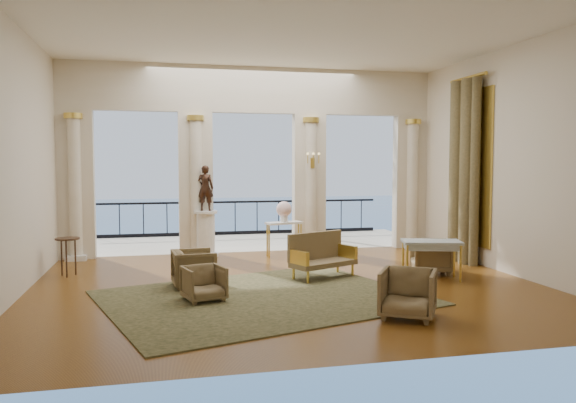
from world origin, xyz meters
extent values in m
plane|color=#432108|center=(0.00, 0.00, 0.00)|extent=(9.00, 9.00, 0.00)
plane|color=beige|center=(0.00, -4.00, 2.25)|extent=(9.00, 0.00, 9.00)
plane|color=beige|center=(-4.50, 0.00, 2.25)|extent=(0.00, 8.00, 8.00)
plane|color=beige|center=(4.50, 0.00, 2.25)|extent=(0.00, 8.00, 8.00)
plane|color=white|center=(0.00, 0.00, 4.50)|extent=(9.00, 9.00, 0.00)
cube|color=beige|center=(0.00, 3.85, 3.95)|extent=(9.00, 0.30, 1.10)
cube|color=beige|center=(-4.10, 3.85, 1.70)|extent=(0.80, 0.30, 3.40)
cylinder|color=beige|center=(-4.10, 3.67, 1.60)|extent=(0.28, 0.28, 3.20)
cylinder|color=gold|center=(-4.10, 3.67, 3.25)|extent=(0.40, 0.40, 0.12)
cube|color=silver|center=(-4.10, 3.67, 0.06)|extent=(0.45, 0.45, 0.12)
cube|color=beige|center=(-1.40, 3.85, 1.70)|extent=(0.80, 0.30, 3.40)
cylinder|color=beige|center=(-1.40, 3.67, 1.60)|extent=(0.28, 0.28, 3.20)
cylinder|color=gold|center=(-1.40, 3.67, 3.25)|extent=(0.40, 0.40, 0.12)
cube|color=silver|center=(-1.40, 3.67, 0.06)|extent=(0.45, 0.45, 0.12)
cube|color=beige|center=(1.40, 3.85, 1.70)|extent=(0.80, 0.30, 3.40)
cylinder|color=beige|center=(1.40, 3.67, 1.60)|extent=(0.28, 0.28, 3.20)
cylinder|color=gold|center=(1.40, 3.67, 3.25)|extent=(0.40, 0.40, 0.12)
cube|color=silver|center=(1.40, 3.67, 0.06)|extent=(0.45, 0.45, 0.12)
cube|color=beige|center=(4.10, 3.85, 1.70)|extent=(0.80, 0.30, 3.40)
cylinder|color=beige|center=(4.10, 3.67, 1.60)|extent=(0.28, 0.28, 3.20)
cylinder|color=gold|center=(4.10, 3.67, 3.25)|extent=(0.40, 0.40, 0.12)
cube|color=silver|center=(4.10, 3.67, 0.06)|extent=(0.45, 0.45, 0.12)
cube|color=#B4AB96|center=(0.00, 5.80, -0.05)|extent=(10.00, 3.60, 0.10)
cube|color=black|center=(0.00, 7.40, 1.00)|extent=(9.00, 0.06, 0.06)
cube|color=black|center=(0.00, 7.40, 0.05)|extent=(9.00, 0.06, 0.10)
cylinder|color=black|center=(0.00, 7.40, 0.50)|extent=(0.03, 0.03, 1.00)
cylinder|color=black|center=(-4.10, 7.40, 0.50)|extent=(0.03, 0.03, 1.00)
cylinder|color=black|center=(4.10, 7.40, 0.50)|extent=(0.03, 0.03, 1.00)
cylinder|color=#4C3823|center=(2.00, 6.60, 2.10)|extent=(0.20, 0.20, 4.20)
plane|color=#2F5A8C|center=(0.00, 60.00, -6.00)|extent=(160.00, 160.00, 0.00)
cylinder|color=brown|center=(4.30, 1.05, 2.00)|extent=(0.26, 0.26, 4.00)
cylinder|color=brown|center=(4.26, 1.50, 2.00)|extent=(0.32, 0.32, 4.00)
cylinder|color=brown|center=(4.30, 1.95, 2.00)|extent=(0.26, 0.26, 4.00)
cylinder|color=gold|center=(4.35, 1.50, 4.05)|extent=(0.08, 1.40, 0.08)
cube|color=gold|center=(4.47, 1.50, 2.10)|extent=(0.04, 1.60, 3.40)
cube|color=gold|center=(1.40, 3.53, 2.20)|extent=(0.10, 0.04, 0.25)
cylinder|color=gold|center=(1.26, 3.45, 2.30)|extent=(0.02, 0.02, 0.22)
cylinder|color=gold|center=(1.40, 3.45, 2.30)|extent=(0.02, 0.02, 0.22)
cylinder|color=gold|center=(1.54, 3.45, 2.30)|extent=(0.02, 0.02, 0.22)
cube|color=#283017|center=(-0.63, -0.81, 0.01)|extent=(5.73, 5.01, 0.02)
imported|color=#4B3F23|center=(-1.56, -0.78, 0.31)|extent=(0.74, 0.71, 0.63)
imported|color=#4B3F23|center=(1.19, -2.40, 0.38)|extent=(1.00, 0.99, 0.77)
imported|color=#4B3F23|center=(3.04, 0.52, 0.37)|extent=(0.87, 0.90, 0.75)
imported|color=#4B3F23|center=(-1.66, 0.26, 0.37)|extent=(0.73, 0.77, 0.74)
cube|color=#4B3F23|center=(0.80, 0.49, 0.29)|extent=(1.41, 1.03, 0.10)
cube|color=#4B3F23|center=(0.69, 0.72, 0.60)|extent=(1.22, 0.61, 0.53)
cube|color=gold|center=(0.25, 0.24, 0.46)|extent=(0.29, 0.51, 0.25)
cube|color=gold|center=(1.35, 0.75, 0.46)|extent=(0.29, 0.51, 0.25)
cylinder|color=gold|center=(0.38, 0.07, 0.12)|extent=(0.05, 0.05, 0.24)
cylinder|color=gold|center=(1.40, 0.53, 0.12)|extent=(0.05, 0.05, 0.24)
cylinder|color=gold|center=(0.20, 0.45, 0.12)|extent=(0.05, 0.05, 0.24)
cylinder|color=gold|center=(1.22, 0.92, 0.12)|extent=(0.05, 0.05, 0.24)
cube|color=#9AB1C0|center=(2.76, -0.04, 0.71)|extent=(1.20, 0.86, 0.05)
cylinder|color=gold|center=(2.23, -0.14, 0.35)|extent=(0.04, 0.04, 0.69)
cylinder|color=gold|center=(3.17, -0.40, 0.35)|extent=(0.04, 0.04, 0.69)
cylinder|color=gold|center=(2.36, 0.33, 0.35)|extent=(0.04, 0.04, 0.69)
cylinder|color=gold|center=(3.30, 0.07, 0.35)|extent=(0.04, 0.04, 0.69)
cylinder|color=silver|center=(-1.20, 3.50, 0.04)|extent=(0.59, 0.59, 0.08)
cylinder|color=silver|center=(-1.20, 3.50, 0.54)|extent=(0.43, 0.43, 0.94)
cylinder|color=silver|center=(-1.20, 3.50, 1.05)|extent=(0.55, 0.55, 0.06)
imported|color=black|center=(-1.20, 3.50, 1.61)|extent=(0.45, 0.37, 1.06)
cube|color=silver|center=(0.60, 3.12, 0.79)|extent=(0.91, 0.54, 0.05)
cylinder|color=gold|center=(0.26, 2.90, 0.38)|extent=(0.04, 0.04, 0.77)
cylinder|color=gold|center=(1.00, 3.09, 0.38)|extent=(0.04, 0.04, 0.77)
cylinder|color=gold|center=(0.20, 3.14, 0.38)|extent=(0.04, 0.04, 0.77)
cylinder|color=gold|center=(0.94, 3.33, 0.38)|extent=(0.04, 0.04, 0.77)
cylinder|color=white|center=(0.60, 3.12, 0.93)|extent=(0.18, 0.18, 0.23)
sphere|color=#EDAAAC|center=(0.60, 3.12, 1.12)|extent=(0.36, 0.36, 0.36)
cylinder|color=black|center=(-4.00, 1.80, 0.73)|extent=(0.46, 0.46, 0.03)
cylinder|color=black|center=(-3.87, 1.87, 0.36)|extent=(0.03, 0.03, 0.72)
cylinder|color=black|center=(-4.13, 1.88, 0.36)|extent=(0.03, 0.03, 0.72)
cylinder|color=black|center=(-4.00, 1.65, 0.36)|extent=(0.03, 0.03, 0.72)
camera|label=1|loc=(-2.21, -9.69, 2.21)|focal=35.00mm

